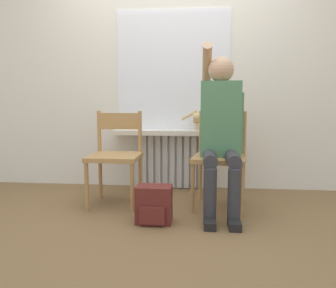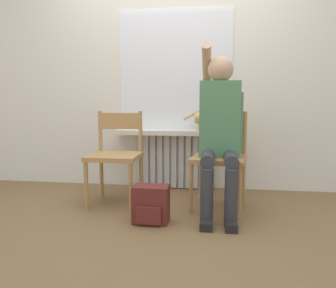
{
  "view_description": "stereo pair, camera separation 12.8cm",
  "coord_description": "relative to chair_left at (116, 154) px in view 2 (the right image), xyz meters",
  "views": [
    {
      "loc": [
        0.3,
        -2.32,
        0.91
      ],
      "look_at": [
        0.0,
        0.66,
        0.54
      ],
      "focal_mm": 35.0,
      "sensor_mm": 36.0,
      "label": 1
    },
    {
      "loc": [
        0.43,
        -2.31,
        0.91
      ],
      "look_at": [
        0.0,
        0.66,
        0.54
      ],
      "focal_mm": 35.0,
      "sensor_mm": 36.0,
      "label": 2
    }
  ],
  "objects": [
    {
      "name": "ground_plane",
      "position": [
        0.47,
        -0.55,
        -0.45
      ],
      "size": [
        12.0,
        12.0,
        0.0
      ],
      "primitive_type": "plane",
      "color": "brown"
    },
    {
      "name": "cat",
      "position": [
        0.83,
        0.53,
        0.31
      ],
      "size": [
        0.44,
        0.11,
        0.21
      ],
      "color": "#DBB77A",
      "rests_on": "windowsill"
    },
    {
      "name": "person",
      "position": [
        0.93,
        -0.1,
        0.28
      ],
      "size": [
        0.36,
        0.98,
        1.42
      ],
      "color": "#333338",
      "rests_on": "ground_plane"
    },
    {
      "name": "windowsill",
      "position": [
        0.47,
        0.54,
        0.16
      ],
      "size": [
        1.24,
        0.23,
        0.05
      ],
      "color": "white",
      "rests_on": "radiator"
    },
    {
      "name": "chair_left",
      "position": [
        0.0,
        0.0,
        0.0
      ],
      "size": [
        0.45,
        0.45,
        0.84
      ],
      "rotation": [
        0.0,
        0.0,
        0.01
      ],
      "color": "#B2844C",
      "rests_on": "ground_plane"
    },
    {
      "name": "chair_right",
      "position": [
        0.94,
        -0.0,
        0.0
      ],
      "size": [
        0.51,
        0.51,
        0.84
      ],
      "rotation": [
        0.0,
        0.0,
        -0.16
      ],
      "color": "#B2844C",
      "rests_on": "ground_plane"
    },
    {
      "name": "backpack",
      "position": [
        0.42,
        -0.46,
        -0.31
      ],
      "size": [
        0.27,
        0.21,
        0.29
      ],
      "color": "maroon",
      "rests_on": "ground_plane"
    },
    {
      "name": "window_glass",
      "position": [
        0.47,
        0.64,
        0.81
      ],
      "size": [
        1.19,
        0.01,
        1.25
      ],
      "color": "white",
      "rests_on": "windowsill"
    },
    {
      "name": "wall_with_window",
      "position": [
        0.47,
        0.68,
        0.9
      ],
      "size": [
        7.0,
        0.06,
        2.7
      ],
      "color": "white",
      "rests_on": "ground_plane"
    },
    {
      "name": "radiator",
      "position": [
        0.47,
        0.6,
        -0.16
      ],
      "size": [
        0.85,
        0.08,
        0.59
      ],
      "color": "silver",
      "rests_on": "ground_plane"
    }
  ]
}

